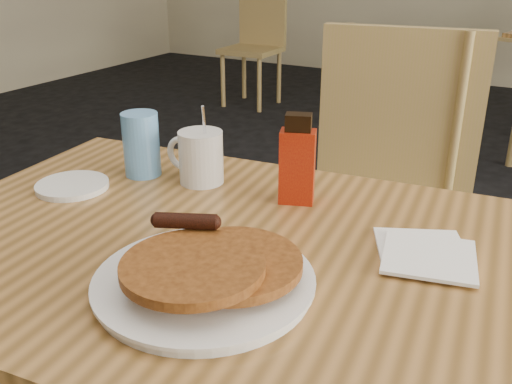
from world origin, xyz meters
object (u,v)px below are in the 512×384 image
at_px(pancake_plate, 205,273).
at_px(syrup_bottle, 297,162).
at_px(blue_tumbler, 141,144).
at_px(coffee_mug, 200,156).
at_px(chair_wall_extra, 257,36).
at_px(main_table, 234,267).
at_px(chair_main_far, 383,179).

distance_m(pancake_plate, syrup_bottle, 0.35).
bearing_deg(blue_tumbler, pancake_plate, -39.80).
height_order(coffee_mug, blue_tumbler, coffee_mug).
height_order(chair_wall_extra, coffee_mug, same).
bearing_deg(syrup_bottle, blue_tumbler, 165.26).
distance_m(main_table, chair_wall_extra, 3.91).
xyz_separation_m(chair_main_far, chair_wall_extra, (-1.90, 2.66, -0.05)).
relative_size(chair_main_far, chair_wall_extra, 1.09).
xyz_separation_m(chair_wall_extra, syrup_bottle, (1.89, -3.21, 0.28)).
height_order(main_table, chair_main_far, chair_main_far).
xyz_separation_m(chair_main_far, blue_tumbler, (-0.36, -0.58, 0.21)).
xyz_separation_m(chair_main_far, syrup_bottle, (-0.01, -0.55, 0.23)).
relative_size(chair_main_far, syrup_bottle, 5.75).
xyz_separation_m(chair_main_far, pancake_plate, (0.01, -0.90, 0.17)).
bearing_deg(chair_wall_extra, pancake_plate, -62.65).
relative_size(main_table, pancake_plate, 3.96).
relative_size(pancake_plate, syrup_bottle, 1.83).
distance_m(chair_wall_extra, coffee_mug, 3.64).
relative_size(chair_wall_extra, syrup_bottle, 5.26).
relative_size(main_table, blue_tumbler, 9.31).
height_order(pancake_plate, syrup_bottle, syrup_bottle).
distance_m(chair_main_far, chair_wall_extra, 3.27).
relative_size(pancake_plate, coffee_mug, 1.86).
distance_m(main_table, pancake_plate, 0.15).
distance_m(main_table, syrup_bottle, 0.24).
bearing_deg(main_table, chair_wall_extra, 118.75).
distance_m(main_table, coffee_mug, 0.31).
relative_size(main_table, syrup_bottle, 7.27).
bearing_deg(syrup_bottle, chair_main_far, 69.10).
bearing_deg(coffee_mug, chair_main_far, 70.80).
height_order(main_table, syrup_bottle, syrup_bottle).
bearing_deg(chair_wall_extra, chair_main_far, -55.36).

